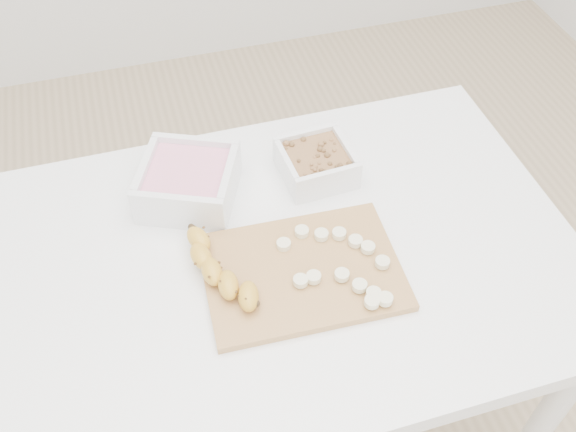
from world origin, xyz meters
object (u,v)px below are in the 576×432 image
object	(u,v)px
bowl_granola	(316,162)
banana	(221,270)
cutting_board	(302,272)
table	(293,283)
bowl_yogurt	(188,181)

from	to	relation	value
bowl_granola	banana	distance (m)	0.31
cutting_board	banana	xyz separation A→B (m)	(-0.13, 0.02, 0.02)
table	bowl_yogurt	xyz separation A→B (m)	(-0.15, 0.18, 0.14)
table	cutting_board	xyz separation A→B (m)	(0.00, -0.05, 0.10)
bowl_yogurt	cutting_board	distance (m)	0.28
bowl_granola	cutting_board	xyz separation A→B (m)	(-0.10, -0.22, -0.02)
bowl_granola	banana	size ratio (longest dim) A/B	0.71
table	cutting_board	bearing A→B (deg)	-89.59
cutting_board	table	bearing A→B (deg)	90.41
bowl_granola	cutting_board	size ratio (longest dim) A/B	0.42
bowl_yogurt	banana	xyz separation A→B (m)	(0.01, -0.21, -0.01)
banana	bowl_yogurt	bearing A→B (deg)	84.32
bowl_yogurt	cutting_board	size ratio (longest dim) A/B	0.67
bowl_yogurt	cutting_board	world-z (taller)	bowl_yogurt
table	banana	bearing A→B (deg)	-167.39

